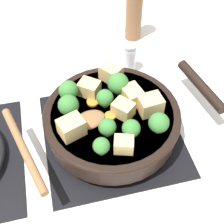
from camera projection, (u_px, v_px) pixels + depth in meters
ground_plane at (112, 135)px, 0.73m from camera, size 2.40×2.40×0.00m
front_burner_grate at (112, 132)px, 0.72m from camera, size 0.31×0.31×0.03m
skillet_pan at (113, 119)px, 0.69m from camera, size 0.30×0.40×0.06m
wooden_spoon at (54, 135)px, 0.62m from camera, size 0.21×0.22×0.02m
tofu_cube_center_large at (132, 96)px, 0.67m from camera, size 0.05×0.05×0.04m
tofu_cube_near_handle at (123, 145)px, 0.59m from camera, size 0.04×0.04×0.03m
tofu_cube_east_chunk at (123, 109)px, 0.65m from camera, size 0.05×0.05×0.03m
tofu_cube_west_chunk at (111, 73)px, 0.72m from camera, size 0.06×0.06×0.04m
tofu_cube_back_piece at (150, 105)px, 0.65m from camera, size 0.04×0.05×0.04m
tofu_cube_front_piece at (89, 88)px, 0.69m from camera, size 0.05×0.06×0.03m
tofu_cube_mid_small at (71, 127)px, 0.62m from camera, size 0.05×0.06×0.04m
broccoli_floret_near_spoon at (107, 127)px, 0.61m from camera, size 0.04×0.04×0.04m
broccoli_floret_center_top at (131, 129)px, 0.61m from camera, size 0.04×0.04×0.04m
broccoli_floret_east_rim at (69, 90)px, 0.67m from camera, size 0.04×0.04×0.05m
broccoli_floret_west_rim at (101, 146)px, 0.58m from camera, size 0.03×0.03×0.04m
broccoli_floret_north_edge at (159, 123)px, 0.61m from camera, size 0.04×0.04×0.05m
broccoli_floret_south_cluster at (68, 105)px, 0.64m from camera, size 0.04×0.04×0.05m
broccoli_floret_mid_floret at (105, 98)px, 0.66m from camera, size 0.04×0.04×0.04m
broccoli_floret_small_inner at (118, 84)px, 0.68m from camera, size 0.05×0.05×0.05m
carrot_slice_orange_thin at (110, 116)px, 0.66m from camera, size 0.02×0.02×0.01m
carrot_slice_near_center at (93, 102)px, 0.68m from camera, size 0.03×0.03×0.01m
pepper_mill at (134, 9)px, 0.90m from camera, size 0.05×0.05×0.21m
salt_shaker at (129, 58)px, 0.84m from camera, size 0.04×0.04×0.09m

